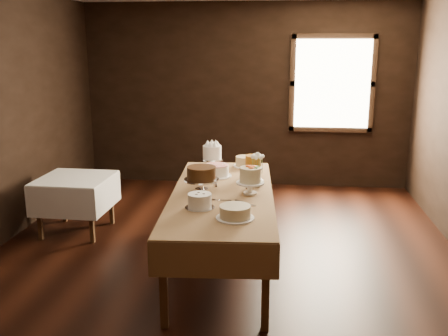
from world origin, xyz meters
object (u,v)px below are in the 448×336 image
cake_server_b (249,204)px  cake_server_c (216,182)px  cake_meringue (212,157)px  display_table (222,198)px  cake_speckled (244,162)px  cake_caramel (253,168)px  cake_server_a (223,200)px  cake_flowers (250,182)px  cake_server_d (254,185)px  cake_chocolate (202,179)px  cake_lattice (217,171)px  flower_vase (257,180)px  side_table (75,184)px  cake_cream (235,213)px  cake_swirl (200,202)px

cake_server_b → cake_server_c: same height
cake_meringue → cake_server_c: cake_meringue is taller
display_table → cake_speckled: 1.09m
cake_meringue → cake_caramel: size_ratio=1.17×
cake_speckled → cake_server_a: bearing=-93.7°
cake_caramel → cake_server_c: (-0.37, -0.26, -0.11)m
cake_meringue → cake_speckled: (0.37, 0.10, -0.07)m
cake_caramel → cake_server_b: bearing=-88.4°
cake_flowers → cake_server_d: 0.34m
cake_chocolate → cake_lattice: bearing=82.0°
cake_meringue → cake_server_b: size_ratio=1.24×
display_table → flower_vase: flower_vase is taller
side_table → cake_server_d: size_ratio=3.40×
cake_caramel → cake_chocolate: (-0.47, -0.55, 0.00)m
side_table → cake_speckled: size_ratio=3.18×
cake_lattice → cake_cream: bearing=-76.0°
cake_server_c → cake_swirl: bearing=168.8°
cake_server_a → cake_server_d: bearing=64.8°
cake_server_b → cake_server_d: (0.01, 0.65, 0.00)m
cake_swirl → cake_meringue: bearing=93.9°
cake_meringue → flower_vase: size_ratio=2.24×
cake_server_a → side_table: bearing=151.0°
cake_server_a → flower_vase: 0.59m
flower_vase → cake_server_c: bearing=167.7°
display_table → cake_chocolate: size_ratio=6.37×
cake_speckled → cake_caramel: 0.50m
side_table → cake_flowers: 2.26m
side_table → cake_chocolate: cake_chocolate is taller
cake_meringue → flower_vase: cake_meringue is taller
display_table → cake_server_b: cake_server_b is taller
side_table → cake_caramel: 2.12m
cake_server_a → cake_server_d: (0.25, 0.56, 0.00)m
side_table → flower_vase: flower_vase is taller
cake_swirl → cake_server_a: cake_swirl is taller
cake_swirl → cake_server_d: (0.43, 0.81, -0.06)m
cake_meringue → cake_swirl: cake_meringue is taller
display_table → cake_lattice: size_ratio=7.19×
side_table → cake_caramel: size_ratio=3.19×
cake_server_a → cake_server_d: size_ratio=1.00×
side_table → cake_cream: cake_cream is taller
cake_speckled → cake_caramel: size_ratio=1.00×
side_table → cake_caramel: cake_caramel is taller
cake_swirl → cake_server_b: size_ratio=1.11×
cake_cream → cake_server_d: bearing=84.8°
cake_lattice → cake_server_b: cake_lattice is taller
cake_chocolate → cake_server_c: (0.10, 0.30, -0.11)m
side_table → cake_swirl: 2.12m
cake_caramel → cake_speckled: bearing=105.6°
cake_server_b → flower_vase: (0.04, 0.60, 0.06)m
cake_speckled → cake_server_b: cake_speckled is taller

